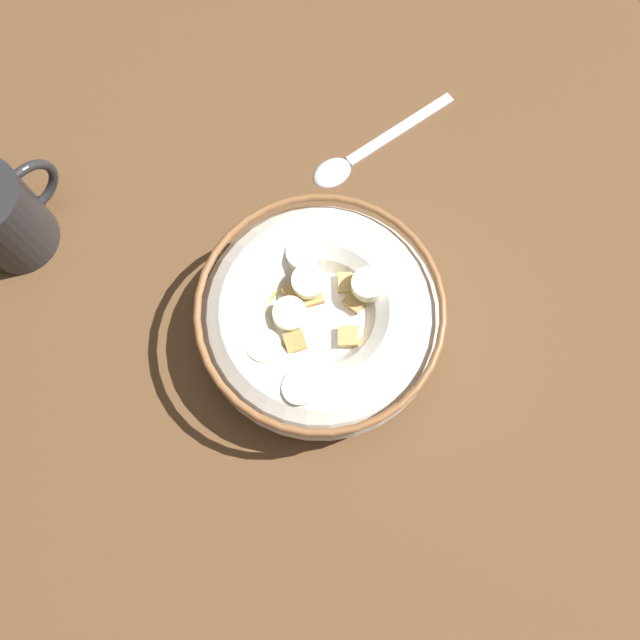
{
  "coord_description": "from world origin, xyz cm",
  "views": [
    {
      "loc": [
        -11.56,
        -9.8,
        55.02
      ],
      "look_at": [
        0.0,
        0.0,
        3.0
      ],
      "focal_mm": 37.83,
      "sensor_mm": 36.0,
      "label": 1
    }
  ],
  "objects": [
    {
      "name": "ground_plane",
      "position": [
        0.0,
        0.0,
        -1.0
      ],
      "size": [
        92.4,
        92.4,
        2.0
      ],
      "primitive_type": "cube",
      "color": "brown"
    },
    {
      "name": "cereal_bowl",
      "position": [
        -0.01,
        0.0,
        3.4
      ],
      "size": [
        19.4,
        19.4,
        6.58
      ],
      "color": "silver",
      "rests_on": "ground_plane"
    },
    {
      "name": "spoon",
      "position": [
        14.62,
        8.07,
        0.32
      ],
      "size": [
        15.57,
        5.67,
        0.8
      ],
      "color": "silver",
      "rests_on": "ground_plane"
    },
    {
      "name": "coffee_mug",
      "position": [
        -10.5,
        25.58,
        4.27
      ],
      "size": [
        9.77,
        6.98,
        8.55
      ],
      "color": "#262628",
      "rests_on": "ground_plane"
    }
  ]
}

